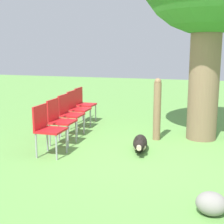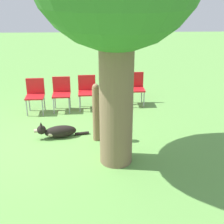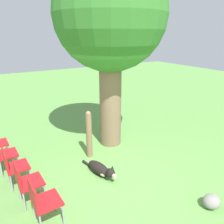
{
  "view_description": "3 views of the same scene",
  "coord_description": "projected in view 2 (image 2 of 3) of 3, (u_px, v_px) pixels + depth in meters",
  "views": [
    {
      "loc": [
        0.92,
        -5.03,
        1.7
      ],
      "look_at": [
        -1.06,
        0.81,
        0.51
      ],
      "focal_mm": 50.0,
      "sensor_mm": 36.0,
      "label": 1
    },
    {
      "loc": [
        5.6,
        1.01,
        3.04
      ],
      "look_at": [
        0.55,
        1.19,
        0.92
      ],
      "focal_mm": 50.0,
      "sensor_mm": 36.0,
      "label": 2
    },
    {
      "loc": [
        -2.2,
        -3.53,
        2.94
      ],
      "look_at": [
        0.72,
        1.27,
        0.91
      ],
      "focal_mm": 35.0,
      "sensor_mm": 36.0,
      "label": 3
    }
  ],
  "objects": [
    {
      "name": "red_chair_2",
      "position": [
        87.0,
        90.0,
        7.94
      ],
      "size": [
        0.44,
        0.46,
        0.84
      ],
      "rotation": [
        0.0,
        0.0,
        0.05
      ],
      "color": "red",
      "rests_on": "ground_plane"
    },
    {
      "name": "red_chair_4",
      "position": [
        136.0,
        86.0,
        8.2
      ],
      "size": [
        0.44,
        0.46,
        0.84
      ],
      "rotation": [
        0.0,
        0.0,
        0.05
      ],
      "color": "red",
      "rests_on": "ground_plane"
    },
    {
      "name": "red_chair_3",
      "position": [
        112.0,
        88.0,
        8.07
      ],
      "size": [
        0.44,
        0.46,
        0.84
      ],
      "rotation": [
        0.0,
        0.0,
        0.05
      ],
      "color": "red",
      "rests_on": "ground_plane"
    },
    {
      "name": "fence_post",
      "position": [
        96.0,
        112.0,
        6.25
      ],
      "size": [
        0.15,
        0.15,
        1.21
      ],
      "color": "#846647",
      "rests_on": "ground_plane"
    },
    {
      "name": "ground_plane",
      "position": [
        52.0,
        144.0,
        6.31
      ],
      "size": [
        30.0,
        30.0,
        0.0
      ],
      "primitive_type": "plane",
      "color": "#609947"
    },
    {
      "name": "red_chair_0",
      "position": [
        35.0,
        93.0,
        7.68
      ],
      "size": [
        0.44,
        0.46,
        0.84
      ],
      "rotation": [
        0.0,
        0.0,
        0.05
      ],
      "color": "red",
      "rests_on": "ground_plane"
    },
    {
      "name": "dog",
      "position": [
        57.0,
        131.0,
        6.53
      ],
      "size": [
        0.38,
        1.13,
        0.37
      ],
      "rotation": [
        0.0,
        0.0,
        4.91
      ],
      "color": "black",
      "rests_on": "ground_plane"
    },
    {
      "name": "red_chair_1",
      "position": [
        62.0,
        91.0,
        7.81
      ],
      "size": [
        0.44,
        0.46,
        0.84
      ],
      "rotation": [
        0.0,
        0.0,
        0.05
      ],
      "color": "red",
      "rests_on": "ground_plane"
    }
  ]
}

